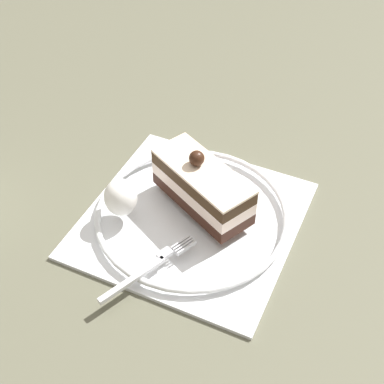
{
  "coord_description": "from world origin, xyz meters",
  "views": [
    {
      "loc": [
        0.22,
        -0.37,
        0.46
      ],
      "look_at": [
        -0.01,
        -0.01,
        0.05
      ],
      "focal_mm": 51.14,
      "sensor_mm": 36.0,
      "label": 1
    }
  ],
  "objects_px": {
    "cake_slice": "(202,186)",
    "whipped_cream_dollop": "(121,197)",
    "dessert_plate": "(192,216)",
    "fork": "(151,267)"
  },
  "relations": [
    {
      "from": "dessert_plate",
      "to": "fork",
      "type": "relative_size",
      "value": 2.2
    },
    {
      "from": "dessert_plate",
      "to": "whipped_cream_dollop",
      "type": "height_order",
      "value": "whipped_cream_dollop"
    },
    {
      "from": "dessert_plate",
      "to": "cake_slice",
      "type": "relative_size",
      "value": 1.92
    },
    {
      "from": "cake_slice",
      "to": "dessert_plate",
      "type": "bearing_deg",
      "value": -95.76
    },
    {
      "from": "cake_slice",
      "to": "whipped_cream_dollop",
      "type": "xyz_separation_m",
      "value": [
        -0.07,
        -0.06,
        -0.0
      ]
    },
    {
      "from": "whipped_cream_dollop",
      "to": "dessert_plate",
      "type": "bearing_deg",
      "value": 32.98
    },
    {
      "from": "dessert_plate",
      "to": "cake_slice",
      "type": "height_order",
      "value": "cake_slice"
    },
    {
      "from": "cake_slice",
      "to": "whipped_cream_dollop",
      "type": "bearing_deg",
      "value": -137.84
    },
    {
      "from": "cake_slice",
      "to": "fork",
      "type": "relative_size",
      "value": 1.14
    },
    {
      "from": "dessert_plate",
      "to": "cake_slice",
      "type": "xyz_separation_m",
      "value": [
        0.0,
        0.02,
        0.03
      ]
    }
  ]
}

